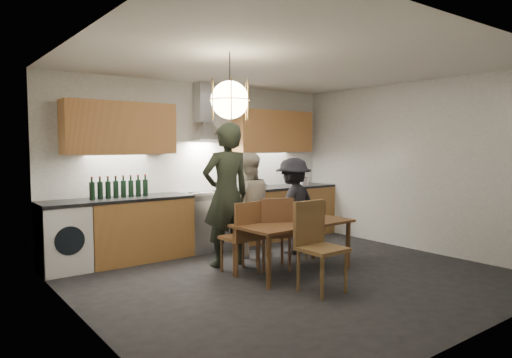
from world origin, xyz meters
TOP-DOWN VIEW (x-y plane):
  - ground at (0.00, 0.00)m, footprint 5.00×5.00m
  - room_shell at (0.00, 0.00)m, footprint 5.02×4.52m
  - counter_run at (0.02, 1.95)m, footprint 5.00×0.62m
  - range_stove at (0.00, 1.94)m, footprint 0.90×0.60m
  - wall_fixtures at (0.00, 2.07)m, footprint 4.30×0.54m
  - pendant_lamp at (-1.00, -0.10)m, footprint 0.43×0.43m
  - dining_table at (0.14, 0.15)m, footprint 1.56×0.83m
  - chair_back_left at (-0.41, 0.47)m, footprint 0.42×0.42m
  - chair_back_mid at (0.00, 0.36)m, footprint 0.57×0.57m
  - chair_back_right at (0.88, 0.59)m, footprint 0.40×0.40m
  - chair_front at (-0.16, -0.55)m, footprint 0.46×0.46m
  - person_left at (-0.36, 0.94)m, footprint 0.73×0.51m
  - person_mid at (0.19, 1.21)m, footprint 0.91×0.83m
  - person_right at (0.83, 0.93)m, footprint 1.03×0.73m
  - mixing_bowl at (0.88, 1.88)m, footprint 0.38×0.38m
  - stock_pot at (1.96, 1.92)m, footprint 0.21×0.21m
  - wine_bottles at (-1.44, 1.97)m, footprint 0.82×0.07m

SIDE VIEW (x-z plane):
  - ground at x=0.00m, z-range 0.00..0.00m
  - range_stove at x=0.00m, z-range -0.02..0.90m
  - counter_run at x=0.02m, z-range 0.00..0.90m
  - chair_back_right at x=0.88m, z-range 0.06..0.87m
  - chair_back_left at x=-0.41m, z-range 0.07..0.99m
  - chair_back_mid at x=0.00m, z-range 0.07..1.02m
  - dining_table at x=0.14m, z-range 0.25..0.90m
  - chair_front at x=-0.16m, z-range 0.07..1.07m
  - person_right at x=0.83m, z-range 0.00..1.43m
  - person_mid at x=0.19m, z-range 0.00..1.51m
  - mixing_bowl at x=0.88m, z-range 0.90..0.98m
  - person_left at x=-0.36m, z-range 0.00..1.92m
  - stock_pot at x=1.96m, z-range 0.90..1.04m
  - wine_bottles at x=-1.44m, z-range 0.90..1.20m
  - room_shell at x=0.00m, z-range 0.40..3.01m
  - wall_fixtures at x=0.00m, z-range 1.32..2.42m
  - pendant_lamp at x=-1.00m, z-range 1.75..2.45m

